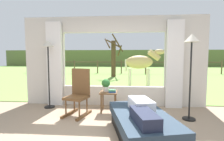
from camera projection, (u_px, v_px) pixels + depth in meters
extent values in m
cube|color=beige|center=(46.00, 61.00, 5.02)|extent=(1.15, 0.12, 2.55)
cube|color=beige|center=(186.00, 62.00, 4.70)|extent=(1.15, 0.12, 2.55)
cube|color=beige|center=(113.00, 96.00, 4.94)|extent=(2.90, 0.12, 0.55)
cube|color=beige|center=(113.00, 24.00, 4.77)|extent=(2.90, 0.12, 0.45)
cube|color=silver|center=(55.00, 64.00, 4.86)|extent=(0.44, 0.10, 2.40)
cube|color=silver|center=(175.00, 64.00, 4.59)|extent=(0.44, 0.10, 2.40)
cube|color=#759E47|center=(122.00, 72.00, 15.79)|extent=(36.00, 21.68, 0.02)
cube|color=#5D6B3B|center=(123.00, 58.00, 25.47)|extent=(36.00, 2.00, 2.40)
cube|color=black|center=(141.00, 130.00, 2.97)|extent=(1.16, 1.71, 0.24)
cube|color=#233342|center=(141.00, 118.00, 2.96)|extent=(1.27, 1.86, 0.18)
cube|color=silver|center=(141.00, 105.00, 3.09)|extent=(0.47, 0.66, 0.22)
cube|color=#1E2338|center=(144.00, 117.00, 2.51)|extent=(0.43, 0.73, 0.18)
sphere|color=tan|center=(139.00, 100.00, 3.46)|extent=(0.20, 0.20, 0.20)
cube|color=brown|center=(76.00, 97.00, 4.02)|extent=(0.59, 0.59, 0.06)
cube|color=brown|center=(81.00, 82.00, 4.18)|extent=(0.48, 0.18, 0.68)
cube|color=brown|center=(70.00, 113.00, 4.12)|extent=(0.24, 0.67, 0.06)
cube|color=brown|center=(84.00, 115.00, 3.98)|extent=(0.24, 0.67, 0.06)
cylinder|color=brown|center=(66.00, 107.00, 3.92)|extent=(0.04, 0.04, 0.38)
cylinder|color=brown|center=(79.00, 109.00, 3.80)|extent=(0.04, 0.04, 0.38)
cylinder|color=brown|center=(74.00, 103.00, 4.26)|extent=(0.04, 0.04, 0.38)
cylinder|color=brown|center=(87.00, 105.00, 4.14)|extent=(0.04, 0.04, 0.38)
cube|color=brown|center=(109.00, 92.00, 4.30)|extent=(0.44, 0.44, 0.03)
cylinder|color=brown|center=(101.00, 104.00, 4.16)|extent=(0.04, 0.04, 0.49)
cylinder|color=brown|center=(115.00, 104.00, 4.13)|extent=(0.04, 0.04, 0.49)
cylinder|color=brown|center=(103.00, 100.00, 4.50)|extent=(0.04, 0.04, 0.49)
cylinder|color=brown|center=(116.00, 101.00, 4.47)|extent=(0.04, 0.04, 0.49)
cylinder|color=silver|center=(106.00, 89.00, 4.36)|extent=(0.14, 0.14, 0.12)
sphere|color=#2D6B2D|center=(106.00, 83.00, 4.34)|extent=(0.22, 0.22, 0.22)
cube|color=#23478C|center=(112.00, 92.00, 4.22)|extent=(0.19, 0.15, 0.03)
cube|color=#337247|center=(112.00, 90.00, 4.22)|extent=(0.18, 0.14, 0.03)
cylinder|color=black|center=(50.00, 107.00, 4.70)|extent=(0.28, 0.28, 0.03)
cylinder|color=black|center=(49.00, 78.00, 4.63)|extent=(0.04, 0.04, 1.68)
cone|color=beige|center=(48.00, 44.00, 4.56)|extent=(0.32, 0.32, 0.18)
cylinder|color=black|center=(189.00, 119.00, 3.79)|extent=(0.28, 0.28, 0.03)
cylinder|color=black|center=(190.00, 81.00, 3.72)|extent=(0.04, 0.04, 1.73)
cone|color=beige|center=(192.00, 38.00, 3.64)|extent=(0.32, 0.32, 0.18)
ellipsoid|color=tan|center=(139.00, 62.00, 7.66)|extent=(1.29, 0.68, 0.60)
cylinder|color=tan|center=(154.00, 55.00, 7.64)|extent=(0.62, 0.32, 0.53)
ellipsoid|color=tan|center=(159.00, 52.00, 7.64)|extent=(0.50, 0.25, 0.24)
cube|color=beige|center=(152.00, 55.00, 7.64)|extent=(0.43, 0.12, 0.32)
cylinder|color=beige|center=(126.00, 65.00, 7.66)|extent=(0.11, 0.11, 0.55)
cylinder|color=beige|center=(147.00, 77.00, 7.88)|extent=(0.11, 0.11, 0.85)
cylinder|color=beige|center=(149.00, 78.00, 7.56)|extent=(0.11, 0.11, 0.85)
cylinder|color=beige|center=(129.00, 77.00, 7.87)|extent=(0.11, 0.11, 0.85)
cylinder|color=beige|center=(130.00, 78.00, 7.55)|extent=(0.11, 0.11, 0.85)
cylinder|color=#4C3823|center=(113.00, 59.00, 11.69)|extent=(0.32, 0.32, 2.49)
cylinder|color=#47331E|center=(120.00, 51.00, 11.72)|extent=(0.36, 1.10, 0.72)
cylinder|color=#47331E|center=(118.00, 43.00, 11.19)|extent=(0.78, 0.64, 1.18)
cylinder|color=#47331E|center=(107.00, 43.00, 11.46)|extent=(0.52, 1.06, 0.76)
cylinder|color=#47331E|center=(113.00, 44.00, 11.25)|extent=(0.93, 0.11, 0.56)
cylinder|color=brown|center=(30.00, 66.00, 14.69)|extent=(0.10, 0.10, 1.10)
cylinder|color=brown|center=(52.00, 67.00, 14.53)|extent=(0.10, 0.10, 1.10)
cylinder|color=brown|center=(74.00, 67.00, 14.37)|extent=(0.10, 0.10, 1.10)
cylinder|color=brown|center=(98.00, 67.00, 14.21)|extent=(0.10, 0.10, 1.10)
cylinder|color=brown|center=(121.00, 67.00, 14.05)|extent=(0.10, 0.10, 1.10)
cylinder|color=brown|center=(146.00, 67.00, 13.89)|extent=(0.10, 0.10, 1.10)
cylinder|color=brown|center=(170.00, 67.00, 13.73)|extent=(0.10, 0.10, 1.10)
cylinder|color=brown|center=(196.00, 67.00, 13.57)|extent=(0.10, 0.10, 1.10)
cylinder|color=brown|center=(222.00, 67.00, 13.41)|extent=(0.10, 0.10, 1.10)
cube|color=brown|center=(121.00, 62.00, 14.02)|extent=(16.00, 0.06, 0.08)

